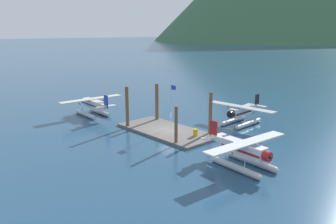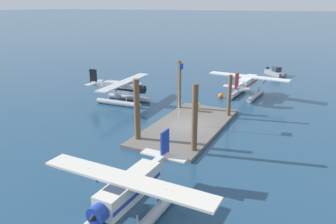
% 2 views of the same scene
% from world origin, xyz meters
% --- Properties ---
extents(ground_plane, '(1200.00, 1200.00, 0.00)m').
position_xyz_m(ground_plane, '(0.00, 0.00, 0.00)').
color(ground_plane, navy).
extents(dock_platform, '(13.78, 6.37, 0.30)m').
position_xyz_m(dock_platform, '(0.00, 0.00, 0.15)').
color(dock_platform, '#66605B').
rests_on(dock_platform, ground).
extents(piling_near_left, '(0.48, 0.48, 5.76)m').
position_xyz_m(piling_near_left, '(-5.08, -2.70, 2.88)').
color(piling_near_left, brown).
rests_on(piling_near_left, ground).
extents(piling_near_right, '(0.38, 0.38, 4.64)m').
position_xyz_m(piling_near_right, '(4.65, -2.73, 2.32)').
color(piling_near_right, brown).
rests_on(piling_near_right, ground).
extents(piling_far_left, '(0.51, 0.51, 5.61)m').
position_xyz_m(piling_far_left, '(-5.02, 2.60, 2.80)').
color(piling_far_left, brown).
rests_on(piling_far_left, ground).
extents(piling_far_right, '(0.45, 0.45, 5.62)m').
position_xyz_m(piling_far_right, '(4.83, 3.12, 2.81)').
color(piling_far_right, brown).
rests_on(piling_far_right, ground).
extents(flagpole, '(0.95, 0.10, 6.04)m').
position_xyz_m(flagpole, '(-0.02, 0.90, 4.06)').
color(flagpole, silver).
rests_on(flagpole, dock_platform).
extents(fuel_drum, '(0.62, 0.62, 0.88)m').
position_xyz_m(fuel_drum, '(4.44, 0.82, 0.74)').
color(fuel_drum, gold).
rests_on(fuel_drum, dock_platform).
extents(mooring_buoy, '(0.68, 0.68, 0.68)m').
position_xyz_m(mooring_buoy, '(11.67, 0.28, 0.34)').
color(mooring_buoy, orange).
rests_on(mooring_buoy, ground).
extents(seaplane_silver_bow_right, '(10.46, 7.98, 3.84)m').
position_xyz_m(seaplane_silver_bow_right, '(4.43, 10.38, 1.58)').
color(seaplane_silver_bow_right, '#B7BABF').
rests_on(seaplane_silver_bow_right, ground).
extents(seaplane_cream_port_aft, '(7.98, 10.43, 3.84)m').
position_xyz_m(seaplane_cream_port_aft, '(-14.56, -2.65, 1.58)').
color(seaplane_cream_port_aft, '#B7BABF').
rests_on(seaplane_cream_port_aft, ground).
extents(seaplane_white_stbd_aft, '(7.97, 10.48, 3.84)m').
position_xyz_m(seaplane_white_stbd_aft, '(13.94, -2.45, 1.58)').
color(seaplane_white_stbd_aft, '#B7BABF').
rests_on(seaplane_white_stbd_aft, ground).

